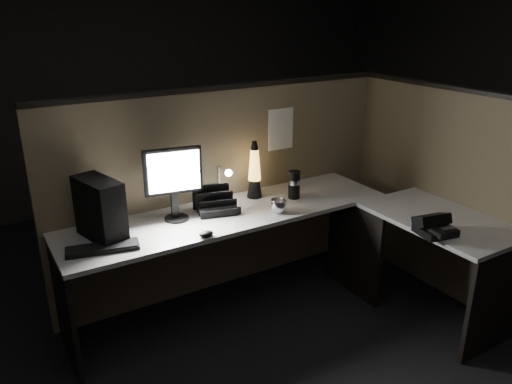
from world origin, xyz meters
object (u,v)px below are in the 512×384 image
keyboard (103,248)px  desk_phone (434,226)px  pc_tower (100,209)px  monitor (173,177)px  lava_lamp (254,174)px

keyboard → desk_phone: desk_phone is taller
pc_tower → keyboard: 0.24m
pc_tower → monitor: 0.50m
lava_lamp → desk_phone: 1.27m
lava_lamp → keyboard: bearing=-166.9°
monitor → desk_phone: (1.26, -1.03, -0.24)m
keyboard → desk_phone: (1.80, -0.83, 0.04)m
monitor → keyboard: size_ratio=1.17×
keyboard → lava_lamp: lava_lamp is taller
monitor → desk_phone: bearing=-29.4°
keyboard → lava_lamp: (1.18, 0.27, 0.16)m
monitor → keyboard: bearing=-149.7°
pc_tower → monitor: monitor is taller
pc_tower → desk_phone: pc_tower is taller
monitor → desk_phone: monitor is taller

